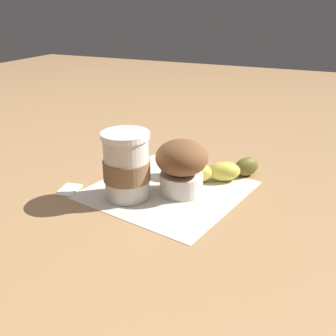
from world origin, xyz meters
TOP-DOWN VIEW (x-y plane):
  - ground_plane at (0.00, 0.00)m, footprint 3.00×3.00m
  - paper_napkin at (0.00, 0.00)m, footprint 0.30×0.30m
  - coffee_cup at (-0.05, 0.05)m, footprint 0.08×0.08m
  - muffin at (-0.00, -0.03)m, footprint 0.09×0.09m
  - banana at (0.08, -0.05)m, footprint 0.12×0.19m
  - sugar_packet at (-0.08, 0.16)m, footprint 0.06×0.04m

SIDE VIEW (x-z plane):
  - ground_plane at x=0.00m, z-range 0.00..0.00m
  - paper_napkin at x=0.00m, z-range 0.00..0.00m
  - sugar_packet at x=-0.08m, z-range 0.00..0.01m
  - banana at x=0.08m, z-range 0.00..0.04m
  - muffin at x=0.00m, z-range 0.01..0.10m
  - coffee_cup at x=-0.05m, z-range 0.00..0.12m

